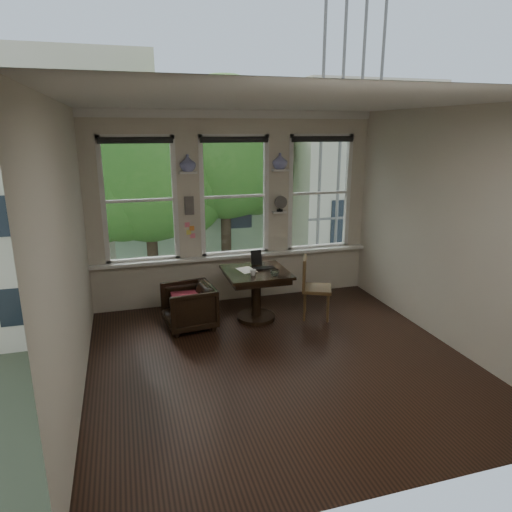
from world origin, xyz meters
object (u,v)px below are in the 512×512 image
object	(u,v)px
laptop	(265,269)
side_chair_right	(317,288)
mug	(253,273)
armchair_left	(189,307)
table	(256,295)

from	to	relation	value
laptop	side_chair_right	bearing A→B (deg)	-13.23
laptop	mug	distance (m)	0.31
armchair_left	mug	distance (m)	1.03
armchair_left	mug	world-z (taller)	mug
table	side_chair_right	xyz separation A→B (m)	(0.88, -0.18, 0.09)
table	laptop	xyz separation A→B (m)	(0.14, 0.01, 0.39)
armchair_left	mug	size ratio (longest dim) A/B	7.68
table	armchair_left	xyz separation A→B (m)	(-0.99, -0.02, -0.06)
side_chair_right	laptop	xyz separation A→B (m)	(-0.74, 0.19, 0.30)
armchair_left	mug	bearing A→B (deg)	72.54
laptop	mug	xyz separation A→B (m)	(-0.24, -0.20, 0.03)
side_chair_right	mug	world-z (taller)	side_chair_right
laptop	armchair_left	bearing A→B (deg)	-177.71
table	side_chair_right	size ratio (longest dim) A/B	0.98
side_chair_right	mug	bearing A→B (deg)	115.03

